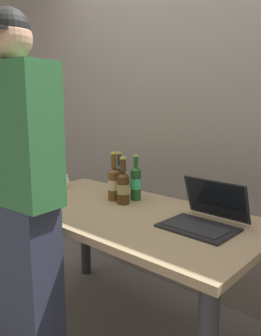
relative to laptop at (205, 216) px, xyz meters
The scene contains 10 objects.
ground_plane 0.95m from the laptop, 169.82° to the right, with size 8.00×8.00×0.00m, color slate.
desk 0.51m from the laptop, 169.82° to the right, with size 1.59×0.80×0.77m.
laptop is the anchor object (origin of this frame).
beer_bottle_amber 0.56m from the laptop, behind, with size 0.08×0.08×0.28m.
beer_bottle_green 0.69m from the laptop, behind, with size 0.07×0.07×0.29m.
beer_bottle_dark 0.57m from the laptop, 167.63° to the left, with size 0.07×0.07×0.29m.
beer_bottle_brown 0.65m from the laptop, behind, with size 0.07×0.07×0.30m.
person_figure 0.89m from the laptop, 133.05° to the right, with size 0.45×0.28×1.77m.
coffee_mug 1.15m from the laptop, behind, with size 0.11×0.07×0.09m.
back_wall 0.91m from the laptop, 127.06° to the left, with size 6.00×0.10×2.60m, color gray.
Camera 1 is at (1.27, -1.36, 1.37)m, focal length 36.66 mm.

